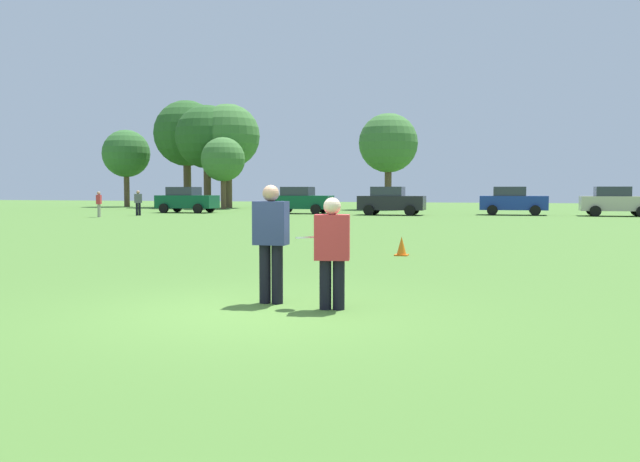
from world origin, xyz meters
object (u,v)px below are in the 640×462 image
object	(u,v)px
traffic_cone	(402,246)
bystander_sideline_watcher	(99,203)
player_thrower	(271,237)
parked_car_mid_left	(300,200)
bystander_far_jogger	(138,201)
parked_car_center	(391,201)
parked_car_near_left	(186,200)
frisbee	(305,237)
parked_car_mid_right	(513,201)
player_defender	(332,248)
parked_car_near_right	(615,201)

from	to	relation	value
traffic_cone	bystander_sideline_watcher	xyz separation A→B (m)	(-21.41, 17.74, 0.63)
player_thrower	parked_car_mid_left	distance (m)	36.22
player_thrower	bystander_far_jogger	world-z (taller)	player_thrower
parked_car_mid_left	parked_car_center	bearing A→B (deg)	-7.15
parked_car_near_left	bystander_sideline_watcher	world-z (taller)	parked_car_near_left
frisbee	parked_car_center	bearing A→B (deg)	99.30
parked_car_mid_left	parked_car_mid_right	bearing A→B (deg)	6.69
player_defender	player_thrower	bearing A→B (deg)	167.38
parked_car_near_right	bystander_far_jogger	bearing A→B (deg)	-164.51
player_thrower	player_defender	distance (m)	1.01
traffic_cone	parked_car_center	xyz separation A→B (m)	(-5.48, 26.08, 0.69)
parked_car_near_right	bystander_sideline_watcher	xyz separation A→B (m)	(-29.48, -10.72, -0.06)
player_defender	parked_car_near_left	xyz separation A→B (m)	(-20.59, 33.80, 0.07)
parked_car_near_right	parked_car_mid_right	bearing A→B (deg)	179.39
parked_car_mid_left	parked_car_near_right	distance (m)	20.03
player_thrower	parked_car_mid_right	xyz separation A→B (m)	(2.51, 36.02, -0.04)
parked_car_near_left	parked_car_near_right	world-z (taller)	same
parked_car_near_left	bystander_far_jogger	bearing A→B (deg)	-93.95
player_defender	parked_car_mid_left	distance (m)	36.75
player_defender	parked_car_near_right	xyz separation A→B (m)	(7.62, 36.18, 0.07)
frisbee	parked_car_near_right	size ratio (longest dim) A/B	0.06
parked_car_center	bystander_far_jogger	distance (m)	16.03
parked_car_center	bystander_far_jogger	bearing A→B (deg)	-159.73
player_defender	parked_car_mid_left	bearing A→B (deg)	109.64
traffic_cone	player_defender	bearing A→B (deg)	-86.62
traffic_cone	parked_car_near_right	distance (m)	29.58
player_thrower	parked_car_near_right	xyz separation A→B (m)	(8.60, 35.96, -0.04)
parked_car_near_left	parked_car_mid_left	xyz separation A→B (m)	(8.24, 0.82, 0.00)
player_thrower	bystander_far_jogger	xyz separation A→B (m)	(-20.00, 28.03, -0.07)
parked_car_near_right	traffic_cone	bearing A→B (deg)	-105.84
bystander_sideline_watcher	bystander_far_jogger	distance (m)	2.93
parked_car_center	parked_car_mid_right	size ratio (longest dim) A/B	1.00
traffic_cone	parked_car_near_left	bearing A→B (deg)	127.68
bystander_sideline_watcher	parked_car_mid_right	bearing A→B (deg)	24.74
parked_car_near_left	bystander_far_jogger	xyz separation A→B (m)	(-0.38, -5.54, -0.03)
parked_car_near_left	parked_car_mid_right	distance (m)	22.26
frisbee	bystander_sideline_watcher	world-z (taller)	bystander_sideline_watcher
traffic_cone	parked_car_near_left	xyz separation A→B (m)	(-20.14, 26.07, 0.69)
bystander_far_jogger	parked_car_mid_left	bearing A→B (deg)	36.41
frisbee	parked_car_mid_left	distance (m)	36.53
frisbee	parked_car_center	distance (m)	34.17
frisbee	bystander_far_jogger	world-z (taller)	bystander_far_jogger
parked_car_near_left	parked_car_mid_right	xyz separation A→B (m)	(22.12, 2.44, 0.00)
frisbee	traffic_cone	size ratio (longest dim) A/B	0.57
player_defender	bystander_sideline_watcher	distance (m)	33.56
parked_car_center	bystander_sideline_watcher	bearing A→B (deg)	-152.34
parked_car_center	parked_car_mid_right	xyz separation A→B (m)	(7.47, 2.43, 0.00)
frisbee	parked_car_mid_right	world-z (taller)	parked_car_mid_right
bystander_far_jogger	parked_car_center	bearing A→B (deg)	20.27
player_defender	parked_car_center	bearing A→B (deg)	99.96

